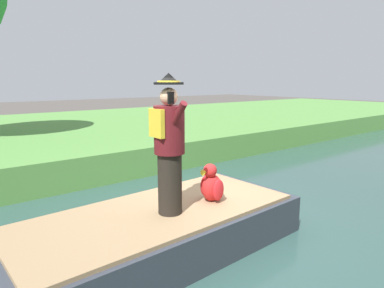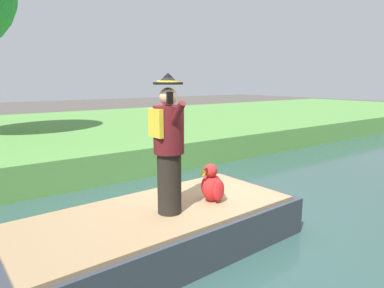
% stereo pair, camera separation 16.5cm
% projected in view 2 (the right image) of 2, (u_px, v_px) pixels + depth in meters
% --- Properties ---
extents(ground_plane, '(80.00, 80.00, 0.00)m').
position_uv_depth(ground_plane, '(217.00, 237.00, 5.42)').
color(ground_plane, '#4C4742').
extents(canal_water, '(6.61, 48.00, 0.10)m').
position_uv_depth(canal_water, '(217.00, 234.00, 5.41)').
color(canal_water, '#2D4C47').
rests_on(canal_water, ground).
extents(grass_bank_near, '(11.30, 48.00, 0.83)m').
position_uv_depth(grass_bank_near, '(59.00, 137.00, 12.44)').
color(grass_bank_near, '#568E42').
rests_on(grass_bank_near, ground).
extents(boat, '(1.95, 4.26, 0.61)m').
position_uv_depth(boat, '(158.00, 231.00, 4.72)').
color(boat, '#333842').
rests_on(boat, canal_water).
extents(person_pirate, '(0.61, 0.42, 1.85)m').
position_uv_depth(person_pirate, '(169.00, 145.00, 4.40)').
color(person_pirate, black).
rests_on(person_pirate, boat).
extents(parrot_plush, '(0.36, 0.34, 0.57)m').
position_uv_depth(parrot_plush, '(212.00, 185.00, 4.95)').
color(parrot_plush, red).
rests_on(parrot_plush, boat).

